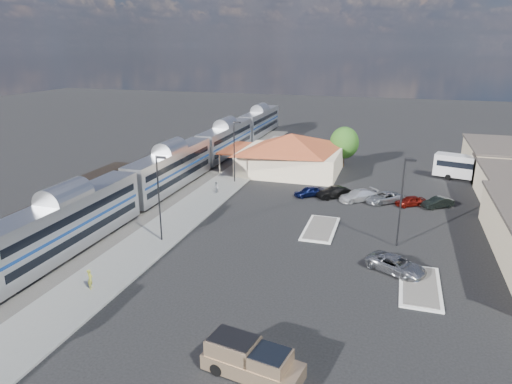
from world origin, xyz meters
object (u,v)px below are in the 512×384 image
(pickup_truck, at_px, (253,361))
(coach_bus, at_px, (476,168))
(station_depot, at_px, (291,153))
(suv, at_px, (396,265))

(pickup_truck, xyz_separation_m, coach_bus, (18.58, 49.20, 1.11))
(station_depot, relative_size, coach_bus, 1.57)
(coach_bus, bearing_deg, suv, 177.12)
(pickup_truck, bearing_deg, station_depot, 20.02)
(station_depot, distance_m, pickup_truck, 47.02)
(station_depot, xyz_separation_m, coach_bus, (27.09, 3.00, -1.02))
(coach_bus, bearing_deg, station_depot, 111.18)
(pickup_truck, bearing_deg, coach_bus, -11.11)
(suv, xyz_separation_m, coach_bus, (10.53, 32.89, 1.38))
(station_depot, relative_size, suv, 3.48)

